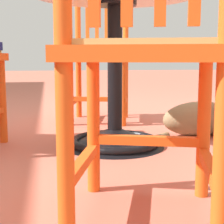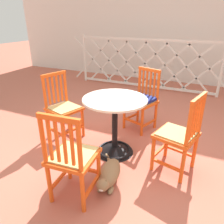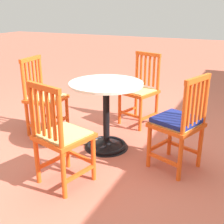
{
  "view_description": "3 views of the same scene",
  "coord_description": "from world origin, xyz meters",
  "px_view_note": "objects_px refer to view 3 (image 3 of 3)",
  "views": [
    {
      "loc": [
        -1.82,
        0.33,
        0.42
      ],
      "look_at": [
        -0.04,
        0.01,
        0.16
      ],
      "focal_mm": 57.96,
      "sensor_mm": 36.0,
      "label": 1
    },
    {
      "loc": [
        0.81,
        -2.13,
        1.59
      ],
      "look_at": [
        -0.22,
        0.13,
        0.5
      ],
      "focal_mm": 34.58,
      "sensor_mm": 36.0,
      "label": 2
    },
    {
      "loc": [
        2.41,
        1.28,
        1.45
      ],
      "look_at": [
        -0.17,
        0.06,
        0.4
      ],
      "focal_mm": 46.13,
      "sensor_mm": 36.0,
      "label": 3
    }
  ],
  "objects_px": {
    "cafe_table": "(106,123)",
    "orange_chair_at_corner": "(178,124)",
    "orange_chair_by_planter": "(61,137)",
    "orange_chair_near_fence": "(140,91)",
    "orange_chair_tucked_in": "(44,98)",
    "tabby_cat": "(56,136)"
  },
  "relations": [
    {
      "from": "cafe_table",
      "to": "orange_chair_tucked_in",
      "type": "distance_m",
      "value": 0.86
    },
    {
      "from": "orange_chair_by_planter",
      "to": "orange_chair_near_fence",
      "type": "height_order",
      "value": "same"
    },
    {
      "from": "orange_chair_by_planter",
      "to": "cafe_table",
      "type": "bearing_deg",
      "value": 177.21
    },
    {
      "from": "tabby_cat",
      "to": "orange_chair_by_planter",
      "type": "bearing_deg",
      "value": 40.94
    },
    {
      "from": "cafe_table",
      "to": "orange_chair_by_planter",
      "type": "relative_size",
      "value": 0.83
    },
    {
      "from": "orange_chair_near_fence",
      "to": "tabby_cat",
      "type": "xyz_separation_m",
      "value": [
        0.99,
        -0.62,
        -0.34
      ]
    },
    {
      "from": "cafe_table",
      "to": "tabby_cat",
      "type": "xyz_separation_m",
      "value": [
        0.18,
        -0.55,
        -0.19
      ]
    },
    {
      "from": "orange_chair_by_planter",
      "to": "tabby_cat",
      "type": "relative_size",
      "value": 1.31
    },
    {
      "from": "orange_chair_by_planter",
      "to": "tabby_cat",
      "type": "height_order",
      "value": "orange_chair_by_planter"
    },
    {
      "from": "orange_chair_near_fence",
      "to": "tabby_cat",
      "type": "bearing_deg",
      "value": -32.05
    },
    {
      "from": "cafe_table",
      "to": "orange_chair_by_planter",
      "type": "distance_m",
      "value": 0.78
    },
    {
      "from": "orange_chair_tucked_in",
      "to": "tabby_cat",
      "type": "distance_m",
      "value": 0.5
    },
    {
      "from": "cafe_table",
      "to": "orange_chair_by_planter",
      "type": "bearing_deg",
      "value": -2.79
    },
    {
      "from": "cafe_table",
      "to": "orange_chair_at_corner",
      "type": "xyz_separation_m",
      "value": [
        0.09,
        0.78,
        0.16
      ]
    },
    {
      "from": "orange_chair_tucked_in",
      "to": "orange_chair_by_planter",
      "type": "bearing_deg",
      "value": 44.83
    },
    {
      "from": "orange_chair_near_fence",
      "to": "orange_chair_tucked_in",
      "type": "xyz_separation_m",
      "value": [
        0.77,
        -0.92,
        0.0
      ]
    },
    {
      "from": "orange_chair_at_corner",
      "to": "cafe_table",
      "type": "bearing_deg",
      "value": -96.87
    },
    {
      "from": "orange_chair_at_corner",
      "to": "orange_chair_tucked_in",
      "type": "distance_m",
      "value": 1.63
    },
    {
      "from": "orange_chair_by_planter",
      "to": "orange_chair_at_corner",
      "type": "height_order",
      "value": "same"
    },
    {
      "from": "cafe_table",
      "to": "orange_chair_near_fence",
      "type": "xyz_separation_m",
      "value": [
        -0.82,
        0.08,
        0.15
      ]
    },
    {
      "from": "orange_chair_near_fence",
      "to": "tabby_cat",
      "type": "relative_size",
      "value": 1.31
    },
    {
      "from": "cafe_table",
      "to": "orange_chair_at_corner",
      "type": "bearing_deg",
      "value": 83.13
    }
  ]
}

